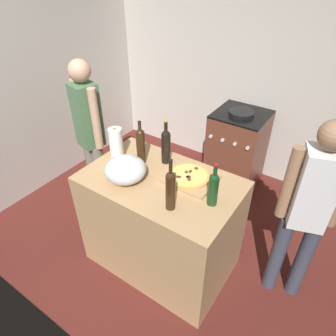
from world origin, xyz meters
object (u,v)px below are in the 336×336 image
mixing_bowl (125,169)px  wine_bottle_dark (141,145)px  pizza (189,176)px  wine_bottle_green (171,189)px  paper_towel_roll (116,144)px  wine_bottle_amber (213,188)px  wine_bottle_clear (166,145)px  stove (237,149)px  person_in_red (308,209)px  person_in_stripes (90,133)px

mixing_bowl → wine_bottle_dark: size_ratio=0.84×
pizza → wine_bottle_green: (0.06, -0.33, 0.13)m
paper_towel_roll → wine_bottle_green: 0.75m
wine_bottle_dark → wine_bottle_amber: wine_bottle_dark is taller
wine_bottle_green → wine_bottle_amber: size_ratio=1.19×
wine_bottle_clear → wine_bottle_amber: (0.54, -0.24, -0.02)m
paper_towel_roll → mixing_bowl: bearing=-36.9°
stove → person_in_red: size_ratio=0.61×
paper_towel_roll → person_in_red: person_in_red is taller
wine_bottle_clear → wine_bottle_dark: (-0.16, -0.11, 0.01)m
mixing_bowl → stove: size_ratio=0.32×
wine_bottle_amber → mixing_bowl: bearing=-169.1°
mixing_bowl → paper_towel_roll: 0.32m
wine_bottle_clear → stove: bearing=83.3°
wine_bottle_green → wine_bottle_amber: wine_bottle_green is taller
wine_bottle_clear → wine_bottle_green: wine_bottle_green is taller
wine_bottle_amber → person_in_red: person_in_red is taller
pizza → wine_bottle_amber: bearing=-27.9°
paper_towel_roll → wine_bottle_amber: size_ratio=0.83×
mixing_bowl → paper_towel_roll: paper_towel_roll is taller
person_in_stripes → person_in_red: (1.97, 0.11, -0.02)m
paper_towel_roll → wine_bottle_amber: 0.91m
mixing_bowl → wine_bottle_clear: bearing=72.7°
wine_bottle_clear → wine_bottle_amber: 0.59m
wine_bottle_dark → person_in_red: bearing=10.0°
person_in_stripes → stove: bearing=50.4°
stove → wine_bottle_clear: bearing=-96.7°
wine_bottle_dark → person_in_stripes: bearing=170.8°
wine_bottle_dark → stove: (0.31, 1.35, -0.63)m
paper_towel_roll → wine_bottle_green: (0.70, -0.26, 0.03)m
pizza → mixing_bowl: (-0.38, -0.27, 0.06)m
paper_towel_roll → wine_bottle_green: wine_bottle_green is taller
person_in_stripes → wine_bottle_amber: bearing=-9.6°
mixing_bowl → person_in_stripes: (-0.76, 0.37, -0.10)m
stove → person_in_stripes: (-1.02, -1.23, 0.46)m
wine_bottle_green → person_in_red: (0.76, 0.54, -0.19)m
wine_bottle_clear → stove: (0.15, 1.24, -0.63)m
wine_bottle_dark → wine_bottle_amber: (0.70, -0.12, -0.03)m
wine_bottle_clear → stove: wine_bottle_clear is taller
paper_towel_roll → wine_bottle_clear: wine_bottle_clear is taller
mixing_bowl → stove: bearing=80.8°
wine_bottle_amber → person_in_stripes: 1.44m
pizza → person_in_stripes: person_in_stripes is taller
wine_bottle_clear → person_in_stripes: bearing=179.9°
wine_bottle_dark → stove: size_ratio=0.38×
person_in_stripes → paper_towel_roll: bearing=-18.9°
wine_bottle_clear → wine_bottle_dark: bearing=-145.0°
wine_bottle_dark → paper_towel_roll: bearing=-164.3°
wine_bottle_clear → pizza: bearing=-19.5°
wine_bottle_dark → wine_bottle_clear: bearing=35.0°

